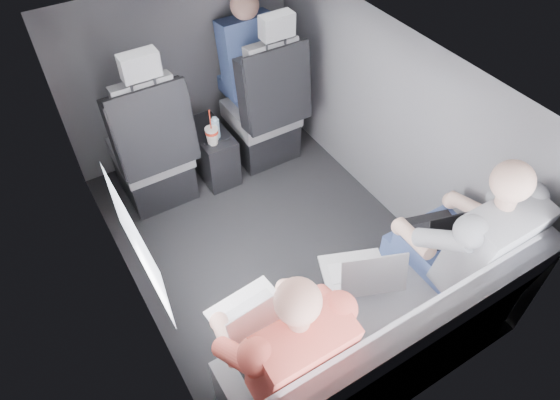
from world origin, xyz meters
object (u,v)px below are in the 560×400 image
laptop_silver (361,272)px  passenger_rear_right (462,244)px  front_seat_left (153,155)px  front_seat_right (265,115)px  rear_bench (377,345)px  soda_cup (212,135)px  laptop_black (440,229)px  center_console (212,152)px  passenger_front_right (247,58)px  water_bottle (216,129)px  laptop_white (255,316)px  passenger_rear_left (282,348)px

laptop_silver → passenger_rear_right: bearing=-14.7°
front_seat_left → passenger_rear_right: bearing=-60.2°
front_seat_right → rear_bench: bearing=-103.3°
soda_cup → laptop_black: bearing=-68.6°
front_seat_left → center_console: (0.45, 0.04, -0.20)m
rear_bench → passenger_front_right: bearing=78.0°
rear_bench → center_console: bearing=90.0°
soda_cup → laptop_black: laptop_black is taller
front_seat_left → water_bottle: (0.46, -0.05, 0.08)m
front_seat_left → front_seat_right: (0.90, 0.00, 0.00)m
center_console → front_seat_left: bearing=-174.9°
soda_cup → laptop_silver: bearing=-87.4°
center_console → laptop_black: laptop_black is taller
front_seat_left → rear_bench: size_ratio=0.79×
front_seat_left → passenger_rear_right: size_ratio=0.99×
laptop_silver → passenger_rear_right: size_ratio=0.31×
front_seat_left → laptop_white: 1.63m
front_seat_left → passenger_rear_left: (-0.06, -1.81, 0.23)m
center_console → passenger_front_right: size_ratio=0.58×
front_seat_left → passenger_rear_left: size_ratio=1.03×
passenger_rear_right → laptop_black: bearing=93.5°
front_seat_right → rear_bench: front_seat_right is taller
water_bottle → passenger_front_right: 0.61m
laptop_black → passenger_rear_left: 1.10m
laptop_silver → passenger_rear_left: bearing=-165.4°
soda_cup → water_bottle: 0.07m
water_bottle → passenger_rear_left: bearing=-106.7°
passenger_rear_left → center_console: bearing=74.4°
front_seat_right → center_console: size_ratio=2.64×
rear_bench → water_bottle: size_ratio=9.11×
center_console → passenger_rear_right: 1.99m
center_console → soda_cup: size_ratio=1.68×
laptop_black → passenger_rear_left: (-1.09, -0.15, 0.00)m
passenger_rear_right → passenger_front_right: passenger_rear_right is taller
water_bottle → passenger_rear_left: size_ratio=0.14×
front_seat_right → soda_cup: bearing=-168.5°
laptop_black → water_bottle: bearing=109.3°
laptop_silver → passenger_front_right: size_ratio=0.49×
laptop_silver → passenger_front_right: 1.97m
front_seat_left → laptop_white: size_ratio=3.37×
center_console → water_bottle: size_ratio=2.73×
water_bottle → passenger_rear_left: passenger_rear_left is taller
water_bottle → passenger_front_right: bearing=35.0°
passenger_front_right → front_seat_left: bearing=-164.1°
front_seat_right → passenger_rear_right: size_ratio=0.99×
soda_cup → laptop_white: 1.60m
rear_bench → passenger_rear_left: size_ratio=1.31×
front_seat_left → laptop_black: bearing=-58.3°
front_seat_right → rear_bench: 1.96m
front_seat_right → water_bottle: front_seat_right is taller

